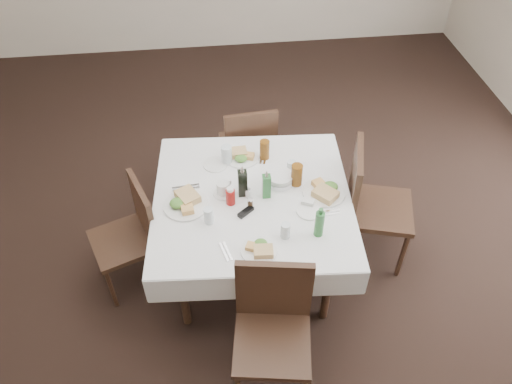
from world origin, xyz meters
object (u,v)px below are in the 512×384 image
at_px(oil_cruet_dark, 242,182).
at_px(ketchup_bottle, 230,196).
at_px(water_s, 285,231).
at_px(water_w, 209,216).
at_px(water_n, 227,155).
at_px(coffee_mug, 223,189).
at_px(bread_basket, 280,178).
at_px(dining_table, 252,204).
at_px(chair_north, 249,145).
at_px(oil_cruet_green, 266,185).
at_px(chair_south, 273,322).
at_px(chair_west, 133,230).
at_px(water_e, 291,168).
at_px(green_bottle, 319,223).
at_px(chair_east, 368,199).

distance_m(oil_cruet_dark, ketchup_bottle, 0.13).
relative_size(water_s, water_w, 0.95).
distance_m(water_n, coffee_mug, 0.34).
bearing_deg(bread_basket, dining_table, -149.45).
xyz_separation_m(chair_north, oil_cruet_green, (0.03, -0.87, 0.34)).
height_order(chair_south, water_s, chair_south).
bearing_deg(water_s, chair_west, 158.69).
distance_m(chair_south, water_e, 1.14).
distance_m(water_n, oil_cruet_green, 0.46).
relative_size(water_w, ketchup_bottle, 0.85).
bearing_deg(water_e, chair_north, 109.66).
bearing_deg(dining_table, green_bottle, -45.92).
bearing_deg(oil_cruet_green, water_e, 44.51).
distance_m(water_s, coffee_mug, 0.57).
bearing_deg(chair_east, oil_cruet_green, -175.86).
bearing_deg(chair_west, dining_table, -0.88).
height_order(chair_west, green_bottle, green_bottle).
relative_size(oil_cruet_dark, coffee_mug, 1.85).
distance_m(water_w, coffee_mug, 0.28).
distance_m(water_s, ketchup_bottle, 0.47).
distance_m(chair_north, bread_basket, 0.80).
relative_size(chair_south, oil_cruet_dark, 3.70).
bearing_deg(green_bottle, water_w, 164.58).
xyz_separation_m(water_n, coffee_mug, (-0.05, -0.33, -0.03)).
xyz_separation_m(chair_south, coffee_mug, (-0.22, 0.92, 0.26)).
bearing_deg(chair_west, coffee_mug, 3.21).
distance_m(chair_south, water_w, 0.79).
bearing_deg(chair_east, coffee_mug, 179.99).
bearing_deg(chair_south, water_w, 116.61).
distance_m(water_s, bread_basket, 0.52).
distance_m(chair_east, chair_west, 1.74).
xyz_separation_m(water_e, oil_cruet_dark, (-0.37, -0.17, 0.05)).
distance_m(water_e, water_w, 0.74).
bearing_deg(dining_table, water_w, -146.65).
height_order(chair_east, water_e, chair_east).
height_order(water_n, water_w, water_n).
distance_m(bread_basket, coffee_mug, 0.41).
distance_m(chair_north, oil_cruet_green, 0.93).
distance_m(coffee_mug, green_bottle, 0.73).
height_order(water_s, oil_cruet_green, oil_cruet_green).
bearing_deg(water_w, ketchup_bottle, 45.48).
xyz_separation_m(water_n, water_w, (-0.16, -0.59, -0.01)).
relative_size(chair_south, chair_west, 1.08).
height_order(water_s, ketchup_bottle, ketchup_bottle).
bearing_deg(chair_west, oil_cruet_dark, 1.38).
bearing_deg(chair_south, green_bottle, 52.96).
height_order(chair_north, chair_east, chair_east).
bearing_deg(chair_west, chair_south, -44.80).
xyz_separation_m(water_e, bread_basket, (-0.10, -0.08, -0.02)).
xyz_separation_m(coffee_mug, green_bottle, (0.58, -0.44, 0.05)).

